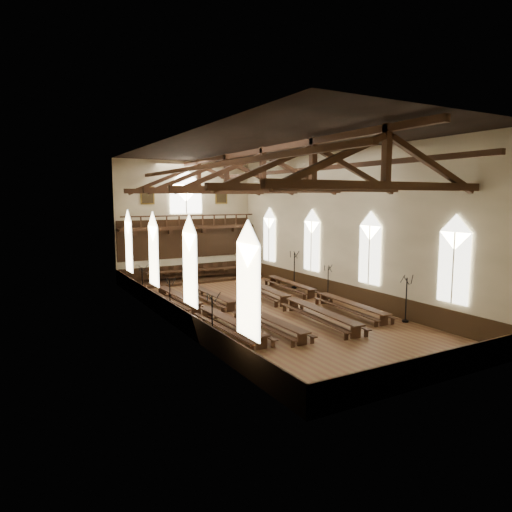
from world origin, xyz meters
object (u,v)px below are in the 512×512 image
(refectory_row_a, at_px, (201,309))
(refectory_row_c, at_px, (289,300))
(high_table, at_px, (195,271))
(candelabrum_left_far, at_px, (143,288))
(candelabrum_right_mid, at_px, (328,288))
(refectory_row_b, at_px, (237,307))
(candelabrum_right_near, at_px, (406,308))
(dais, at_px, (196,280))
(refectory_row_d, at_px, (318,294))
(candelabrum_left_mid, at_px, (170,305))
(candelabrum_left_near, at_px, (212,330))
(candelabrum_right_far, at_px, (294,277))

(refectory_row_a, bearing_deg, refectory_row_c, -7.41)
(refectory_row_c, relative_size, high_table, 1.76)
(candelabrum_left_far, relative_size, candelabrum_right_mid, 0.98)
(refectory_row_b, relative_size, candelabrum_right_mid, 5.84)
(candelabrum_right_near, bearing_deg, high_table, 106.96)
(dais, bearing_deg, candelabrum_left_far, -142.25)
(refectory_row_d, bearing_deg, candelabrum_right_near, -80.82)
(dais, bearing_deg, candelabrum_left_mid, -119.09)
(refectory_row_b, height_order, refectory_row_d, refectory_row_d)
(high_table, bearing_deg, candelabrum_left_far, -142.25)
(candelabrum_left_near, bearing_deg, candelabrum_right_mid, 25.96)
(refectory_row_b, xyz_separation_m, candelabrum_left_near, (-3.62, -4.49, 0.29))
(refectory_row_a, relative_size, candelabrum_right_mid, 5.96)
(candelabrum_left_near, distance_m, candelabrum_left_mid, 6.01)
(candelabrum_left_near, distance_m, candelabrum_right_far, 14.63)
(refectory_row_a, height_order, candelabrum_right_mid, candelabrum_right_mid)
(dais, bearing_deg, refectory_row_b, -99.97)
(dais, distance_m, high_table, 0.74)
(refectory_row_d, bearing_deg, candelabrum_left_far, 146.16)
(refectory_row_c, relative_size, candelabrum_right_near, 5.41)
(candelabrum_left_far, bearing_deg, refectory_row_a, -76.93)
(candelabrum_right_near, bearing_deg, candelabrum_left_near, 172.21)
(refectory_row_c, bearing_deg, candelabrum_left_far, 133.93)
(candelabrum_left_mid, relative_size, candelabrum_right_far, 0.81)
(dais, height_order, candelabrum_left_far, candelabrum_left_far)
(refectory_row_b, xyz_separation_m, candelabrum_right_far, (7.48, 5.04, 0.39))
(refectory_row_c, distance_m, candelabrum_right_far, 6.49)
(candelabrum_right_near, bearing_deg, candelabrum_left_far, 129.75)
(refectory_row_d, bearing_deg, refectory_row_b, -174.56)
(candelabrum_left_near, xyz_separation_m, candelabrum_right_mid, (11.10, 5.40, -0.06))
(refectory_row_a, bearing_deg, candelabrum_left_near, -107.13)
(dais, xyz_separation_m, high_table, (-0.00, -0.00, 0.74))
(candelabrum_right_near, relative_size, candelabrum_right_far, 0.92)
(candelabrum_left_near, bearing_deg, candelabrum_right_far, 40.65)
(refectory_row_a, height_order, high_table, high_table)
(refectory_row_a, relative_size, candelabrum_right_near, 5.25)
(refectory_row_c, xyz_separation_m, candelabrum_right_mid, (3.89, 1.06, 0.17))
(dais, height_order, candelabrum_right_near, candelabrum_right_near)
(candelabrum_right_near, distance_m, candelabrum_right_mid, 6.92)
(candelabrum_left_near, xyz_separation_m, candelabrum_right_far, (11.10, 9.53, 0.10))
(refectory_row_d, height_order, high_table, high_table)
(candelabrum_right_near, bearing_deg, candelabrum_left_mid, 145.85)
(refectory_row_a, distance_m, refectory_row_d, 8.46)
(candelabrum_left_mid, distance_m, candelabrum_right_near, 13.41)
(candelabrum_right_mid, relative_size, candelabrum_right_far, 0.81)
(candelabrum_left_mid, bearing_deg, dais, 60.91)
(candelabrum_left_near, xyz_separation_m, candelabrum_left_far, (0.00, 11.83, -0.08))
(candelabrum_left_mid, bearing_deg, refectory_row_b, -22.72)
(refectory_row_c, height_order, refectory_row_d, refectory_row_c)
(dais, relative_size, candelabrum_right_mid, 4.87)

